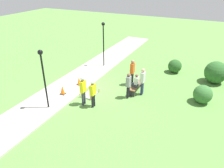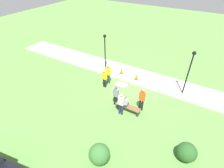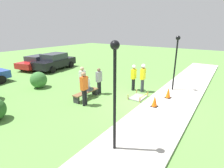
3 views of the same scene
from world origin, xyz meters
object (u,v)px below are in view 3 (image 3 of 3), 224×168
Objects in this scene: traffic_cone_near_patch at (155,101)px; person_seated_on_bench at (87,85)px; lamppost_far at (115,82)px; park_bench at (86,94)px; parked_car_black at (55,61)px; bystander_in_orange_shirt at (84,87)px; traffic_cone_far_patch at (168,93)px; lamppost_near at (176,55)px; bystander_in_white_shirt at (99,80)px; bystander_in_gray_shirt at (83,79)px; parked_car_red at (39,62)px; worker_supervisor at (143,75)px; worker_assistant at (134,75)px.

person_seated_on_bench is at bearing 102.13° from traffic_cone_near_patch.
park_bench is at bearing 53.83° from lamppost_far.
lamppost_far is 14.01m from parked_car_black.
bystander_in_orange_shirt is at bearing -128.71° from parked_car_black.
traffic_cone_near_patch is 0.94× the size of traffic_cone_far_patch.
park_bench is at bearing 138.12° from lamppost_near.
bystander_in_white_shirt is (0.87, -0.20, 0.16)m from person_seated_on_bench.
traffic_cone_far_patch is at bearing -172.59° from lamppost_near.
bystander_in_orange_shirt reaches higher than traffic_cone_far_patch.
traffic_cone_near_patch is at bearing -61.25° from bystander_in_orange_shirt.
parked_car_black is at bearing 91.09° from lamppost_near.
parked_car_red is (3.10, 9.25, -0.34)m from bystander_in_gray_shirt.
park_bench is 0.38× the size of parked_car_black.
parked_car_red is 1.01× the size of parked_car_black.
worker_supervisor reaches higher than bystander_in_white_shirt.
worker_assistant reaches higher than bystander_in_white_shirt.
lamppost_near is (1.35, -2.26, 1.39)m from worker_assistant.
lamppost_far reaches higher than worker_assistant.
person_seated_on_bench is (-0.84, 3.92, 0.40)m from traffic_cone_near_patch.
parked_car_red is (3.18, 9.71, -0.09)m from person_seated_on_bench.
bystander_in_orange_shirt is 1.51m from bystander_in_gray_shirt.
park_bench is 1.03× the size of worker_assistant.
bystander_in_orange_shirt is (-0.96, -0.64, 0.28)m from person_seated_on_bench.
lamppost_near is (1.31, -1.61, 1.29)m from worker_supervisor.
bystander_in_orange_shirt is at bearing 147.04° from lamppost_near.
lamppost_far is (-3.22, -4.51, 1.45)m from bystander_in_gray_shirt.
worker_supervisor reaches higher than worker_assistant.
traffic_cone_near_patch is 1.62m from traffic_cone_far_patch.
bystander_in_white_shirt reaches higher than parked_car_red.
worker_assistant reaches higher than park_bench.
lamppost_far is at bearing -178.12° from traffic_cone_near_patch.
bystander_in_gray_shirt is at bearing 141.60° from worker_assistant.
park_bench is at bearing 105.30° from traffic_cone_near_patch.
parked_car_red is (2.34, 13.62, 0.31)m from traffic_cone_near_patch.
traffic_cone_far_patch is 4.92m from bystander_in_orange_shirt.
lamppost_far is at bearing -125.52° from bystander_in_gray_shirt.
bystander_in_white_shirt is at bearing 89.64° from traffic_cone_near_patch.
worker_supervisor is 1.00× the size of bystander_in_orange_shirt.
worker_assistant is at bearing -37.75° from bystander_in_white_shirt.
park_bench is 0.52× the size of lamppost_near.
traffic_cone_near_patch is 4.03m from person_seated_on_bench.
worker_supervisor is 10.34m from parked_car_black.
lamppost_near is at bearing -32.96° from bystander_in_orange_shirt.
worker_supervisor is 0.52× the size of lamppost_far.
parked_car_red is at bearing 86.96° from traffic_cone_far_patch.
bystander_in_white_shirt is at bearing -7.69° from park_bench.
bystander_in_white_shirt is (1.82, 0.45, -0.12)m from bystander_in_orange_shirt.
lamppost_near is 0.73× the size of parked_car_red.
worker_supervisor is at bearing 79.65° from traffic_cone_far_patch.
person_seated_on_bench is 0.51× the size of worker_assistant.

